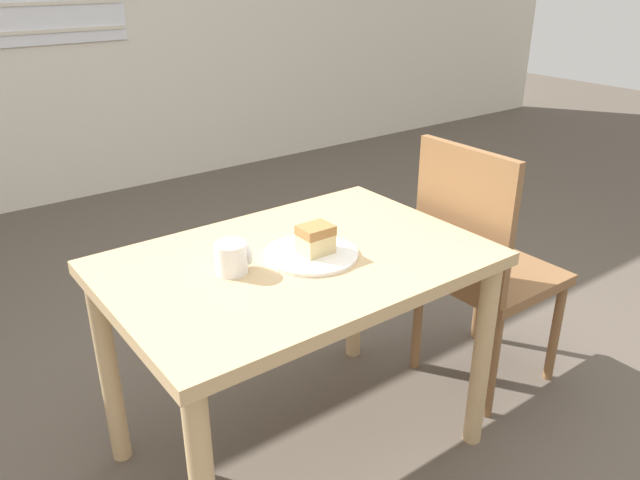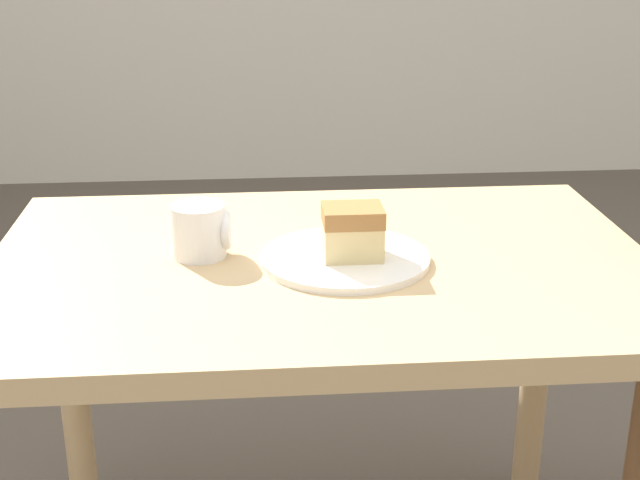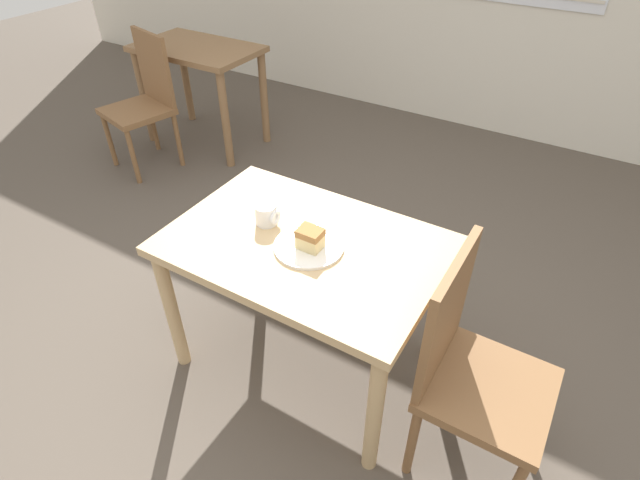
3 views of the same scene
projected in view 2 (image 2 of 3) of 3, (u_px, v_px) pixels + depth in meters
dining_table_near at (322, 314)px, 1.50m from camera, size 1.09×0.74×0.71m
plate at (345, 258)px, 1.44m from camera, size 0.28×0.28×0.01m
cake_slice at (353, 232)px, 1.42m from camera, size 0.10×0.08×0.08m
coffee_mug at (201, 231)px, 1.45m from camera, size 0.10×0.09×0.09m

